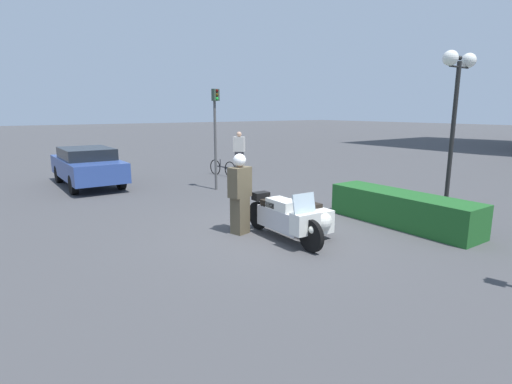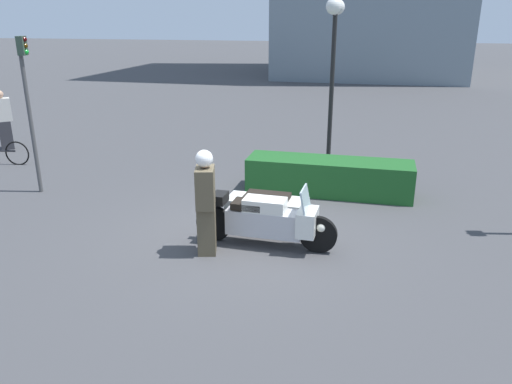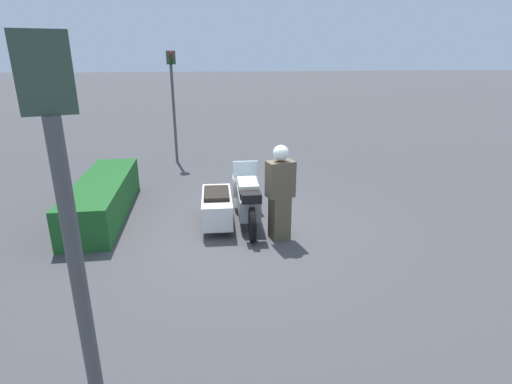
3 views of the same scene
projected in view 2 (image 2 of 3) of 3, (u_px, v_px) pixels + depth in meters
ground_plane at (236, 238)px, 9.32m from camera, size 160.00×160.00×0.00m
police_motorcycle at (271, 215)px, 9.18m from camera, size 2.59×1.30×1.16m
officer_rider at (206, 200)px, 8.43m from camera, size 0.43×0.57×1.85m
hedge_bush_curbside at (329, 177)px, 11.59m from camera, size 3.79×0.99×0.80m
twin_lamp_post at (334, 33)px, 12.90m from camera, size 0.40×1.34×4.36m
traffic_light_far at (28, 93)px, 11.04m from camera, size 0.22×0.29×3.52m
pedestrian_bystander at (3, 120)px, 15.33m from camera, size 0.59×0.58×1.82m
bicycle_parked at (0, 153)px, 13.89m from camera, size 1.68×0.32×0.73m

